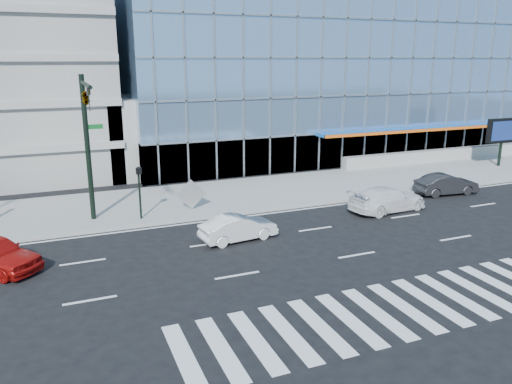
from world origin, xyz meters
TOP-DOWN VIEW (x-y plane):
  - ground at (0.00, 0.00)m, footprint 160.00×160.00m
  - sidewalk at (0.00, 8.00)m, footprint 120.00×8.00m
  - theatre_building at (14.00, 26.00)m, footprint 42.00×26.00m
  - ramp_block at (-6.00, 18.00)m, footprint 6.00×8.00m
  - retaining_wall at (24.00, 11.60)m, footprint 30.00×0.80m
  - traffic_signal at (-11.00, 4.57)m, footprint 1.14×5.74m
  - ped_signal_post at (-8.50, 4.94)m, footprint 0.30×0.33m
  - marquee_sign at (22.00, 7.99)m, footprint 3.20×0.43m
  - white_suv at (5.64, 1.31)m, footprint 5.30×2.64m
  - white_sedan at (-4.46, 0.01)m, footprint 4.11×1.86m
  - dark_sedan at (11.64, 2.91)m, footprint 4.40×1.93m
  - tilted_panel at (-5.36, 5.68)m, footprint 1.84×0.17m

SIDE VIEW (x-z plane):
  - ground at x=0.00m, z-range 0.00..0.00m
  - sidewalk at x=0.00m, z-range 0.00..0.15m
  - retaining_wall at x=24.00m, z-range 0.15..1.15m
  - white_sedan at x=-4.46m, z-range 0.00..1.31m
  - dark_sedan at x=11.64m, z-range 0.00..1.41m
  - white_suv at x=5.64m, z-range 0.00..1.48m
  - tilted_panel at x=-5.36m, z-range 0.15..1.99m
  - ped_signal_post at x=-8.50m, z-range 0.64..3.64m
  - ramp_block at x=-6.00m, z-range 0.00..6.00m
  - marquee_sign at x=22.00m, z-range 1.07..5.07m
  - traffic_signal at x=-11.00m, z-range 2.16..10.16m
  - theatre_building at x=14.00m, z-range 0.00..15.00m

